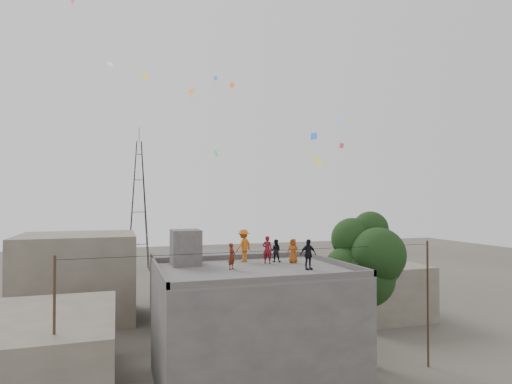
# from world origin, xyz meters

# --- Properties ---
(ground) EXTENTS (140.00, 140.00, 0.00)m
(ground) POSITION_xyz_m (0.00, 0.00, 0.00)
(ground) COLOR #47423A
(ground) RESTS_ON ground
(main_building) EXTENTS (10.00, 8.00, 6.10)m
(main_building) POSITION_xyz_m (0.00, 0.00, 3.05)
(main_building) COLOR #474442
(main_building) RESTS_ON ground
(parapet) EXTENTS (10.00, 8.00, 0.30)m
(parapet) POSITION_xyz_m (0.00, 0.00, 6.25)
(parapet) COLOR #474442
(parapet) RESTS_ON main_building
(stair_head_box) EXTENTS (1.60, 1.80, 2.00)m
(stair_head_box) POSITION_xyz_m (-3.20, 2.60, 7.10)
(stair_head_box) COLOR #474442
(stair_head_box) RESTS_ON main_building
(neighbor_west) EXTENTS (8.00, 10.00, 4.00)m
(neighbor_west) POSITION_xyz_m (-11.00, 2.00, 2.00)
(neighbor_west) COLOR #60594C
(neighbor_west) RESTS_ON ground
(neighbor_north) EXTENTS (12.00, 9.00, 5.00)m
(neighbor_north) POSITION_xyz_m (2.00, 14.00, 2.50)
(neighbor_north) COLOR #474442
(neighbor_north) RESTS_ON ground
(neighbor_northwest) EXTENTS (9.00, 8.00, 7.00)m
(neighbor_northwest) POSITION_xyz_m (-10.00, 16.00, 3.50)
(neighbor_northwest) COLOR #60594C
(neighbor_northwest) RESTS_ON ground
(neighbor_east) EXTENTS (7.00, 8.00, 4.40)m
(neighbor_east) POSITION_xyz_m (14.00, 10.00, 2.20)
(neighbor_east) COLOR #60594C
(neighbor_east) RESTS_ON ground
(tree) EXTENTS (4.90, 4.60, 9.10)m
(tree) POSITION_xyz_m (7.37, 0.60, 6.10)
(tree) COLOR black
(tree) RESTS_ON ground
(utility_line) EXTENTS (20.12, 0.62, 7.40)m
(utility_line) POSITION_xyz_m (0.50, -1.25, 3.83)
(utility_line) COLOR black
(utility_line) RESTS_ON ground
(transmission_tower) EXTENTS (2.97, 2.97, 20.01)m
(transmission_tower) POSITION_xyz_m (-4.00, 40.00, 9.07)
(transmission_tower) COLOR black
(transmission_tower) RESTS_ON ground
(person_red_adult) EXTENTS (0.70, 0.65, 1.60)m
(person_red_adult) POSITION_xyz_m (1.41, 1.64, 6.90)
(person_red_adult) COLOR maroon
(person_red_adult) RESTS_ON main_building
(person_orange_child) EXTENTS (0.82, 0.81, 1.42)m
(person_orange_child) POSITION_xyz_m (2.93, 1.41, 6.81)
(person_orange_child) COLOR #994711
(person_orange_child) RESTS_ON main_building
(person_dark_child) EXTENTS (0.81, 0.74, 1.35)m
(person_dark_child) POSITION_xyz_m (2.09, 2.09, 6.77)
(person_dark_child) COLOR black
(person_dark_child) RESTS_ON main_building
(person_dark_adult) EXTENTS (0.99, 0.49, 1.62)m
(person_dark_adult) POSITION_xyz_m (2.74, -1.09, 6.91)
(person_dark_adult) COLOR black
(person_dark_adult) RESTS_ON main_building
(person_orange_adult) EXTENTS (1.43, 1.30, 1.93)m
(person_orange_adult) POSITION_xyz_m (0.30, 2.81, 7.07)
(person_orange_adult) COLOR #CB6217
(person_orange_adult) RESTS_ON main_building
(person_red_child) EXTENTS (0.60, 0.60, 1.40)m
(person_red_child) POSITION_xyz_m (-1.12, 0.20, 6.80)
(person_red_child) COLOR maroon
(person_red_child) RESTS_ON main_building
(kites) EXTENTS (20.95, 18.46, 10.02)m
(kites) POSITION_xyz_m (0.58, 7.64, 16.28)
(kites) COLOR orange
(kites) RESTS_ON ground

